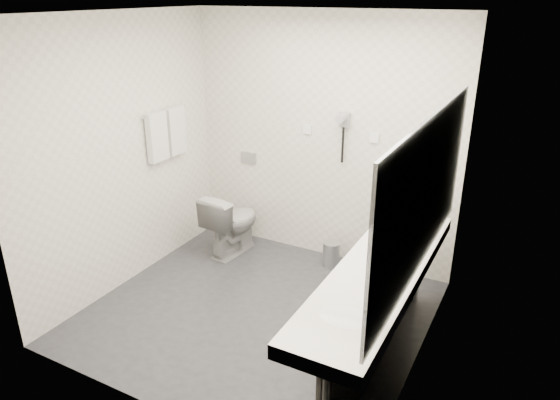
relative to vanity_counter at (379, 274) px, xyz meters
The scene contains 31 objects.
floor 1.39m from the vanity_counter, 169.92° to the left, with size 2.80×2.80×0.00m, color #2E2E34.
ceiling 2.05m from the vanity_counter, 169.92° to the left, with size 2.80×2.80×0.00m, color white.
wall_back 1.93m from the vanity_counter, 126.87° to the left, with size 2.80×2.80×0.00m, color white.
wall_front 1.64m from the vanity_counter, 135.64° to the right, with size 2.80×2.80×0.00m, color white.
wall_left 2.57m from the vanity_counter, behind, with size 2.60×2.60×0.00m, color white.
wall_right 0.56m from the vanity_counter, 36.03° to the left, with size 2.60×2.60×0.00m, color white.
vanity_counter is the anchor object (origin of this frame).
vanity_panel 0.43m from the vanity_counter, ahead, with size 0.03×2.15×0.75m, color gray.
vanity_post_far 1.12m from the vanity_counter, 86.97° to the left, with size 0.06×0.06×0.75m, color silver.
mirror 0.70m from the vanity_counter, ahead, with size 0.02×2.20×1.05m, color #B2BCC6.
basin_near 0.65m from the vanity_counter, 90.00° to the right, with size 0.40×0.31×0.05m, color white.
basin_far 0.65m from the vanity_counter, 90.00° to the left, with size 0.40×0.31×0.05m, color white.
faucet_near 0.69m from the vanity_counter, 73.30° to the right, with size 0.04×0.04×0.15m, color silver.
faucet_far 0.69m from the vanity_counter, 73.30° to the left, with size 0.04×0.04×0.15m, color silver.
soap_bottle_a 0.14m from the vanity_counter, 31.26° to the right, with size 0.04×0.04×0.10m, color silver.
soap_bottle_b 0.12m from the vanity_counter, 126.95° to the left, with size 0.06×0.06×0.08m, color silver.
soap_bottle_c 0.16m from the vanity_counter, 62.17° to the right, with size 0.04×0.04×0.11m, color silver.
glass_left 0.33m from the vanity_counter, 72.18° to the left, with size 0.06×0.06×0.12m, color silver.
glass_right 0.40m from the vanity_counter, 66.28° to the left, with size 0.06×0.06×0.12m, color silver.
toilet 2.26m from the vanity_counter, 151.24° to the left, with size 0.39×0.68×0.69m, color white.
flush_plate 2.48m from the vanity_counter, 143.06° to the left, with size 0.18×0.02×0.12m, color #B2B5BA.
pedal_bin 1.70m from the vanity_counter, 124.35° to the left, with size 0.18×0.18×0.25m, color #B2B5BA.
bin_lid 1.65m from the vanity_counter, 124.35° to the left, with size 0.18×0.18×0.01m, color #B2B5BA.
towel_rail 2.69m from the vanity_counter, 163.14° to the left, with size 0.02×0.02×0.62m, color silver.
towel_near 2.59m from the vanity_counter, 166.10° to the left, with size 0.07×0.24×0.48m, color white.
towel_far 2.67m from the vanity_counter, 160.15° to the left, with size 0.07×0.24×0.48m, color white.
dryer_cradle 1.85m from the vanity_counter, 120.76° to the left, with size 0.10×0.04×0.14m, color #9A999F.
dryer_barrel 1.81m from the vanity_counter, 122.01° to the left, with size 0.08×0.08×0.14m, color #9A999F.
dryer_cord 1.76m from the vanity_counter, 121.02° to the left, with size 0.02×0.02×0.35m, color black.
switch_plate_a 2.04m from the vanity_counter, 130.59° to the left, with size 0.09×0.02×0.09m, color white.
switch_plate_b 1.69m from the vanity_counter, 111.13° to the left, with size 0.09×0.02×0.09m, color white.
Camera 1 is at (2.01, -3.31, 2.65)m, focal length 33.19 mm.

